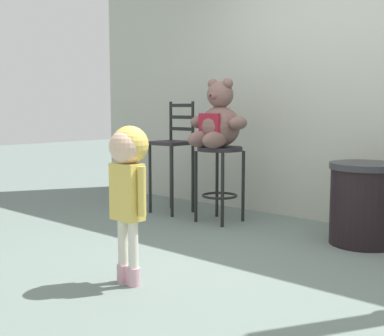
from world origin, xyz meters
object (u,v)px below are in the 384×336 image
bar_chair_empty (173,150)px  child_walking (128,170)px  trash_bin (364,203)px  teddy_bear (218,122)px  bar_stool_with_teddy (220,167)px

bar_chair_empty → child_walking: bearing=-53.6°
trash_bin → bar_chair_empty: bearing=-177.6°
teddy_bear → child_walking: (0.67, -1.73, -0.25)m
bar_stool_with_teddy → trash_bin: bearing=5.0°
trash_bin → bar_chair_empty: (-2.03, -0.09, 0.33)m
bar_stool_with_teddy → teddy_bear: size_ratio=1.13×
trash_bin → teddy_bear: bearing=-173.8°
bar_stool_with_teddy → bar_chair_empty: size_ratio=0.63×
teddy_bear → trash_bin: size_ratio=0.97×
trash_bin → bar_chair_empty: 2.06m
bar_stool_with_teddy → trash_bin: size_ratio=1.10×
child_walking → bar_chair_empty: (-1.32, 1.79, -0.06)m
teddy_bear → bar_chair_empty: 0.72m
bar_stool_with_teddy → child_walking: size_ratio=0.74×
teddy_bear → bar_chair_empty: size_ratio=0.55×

